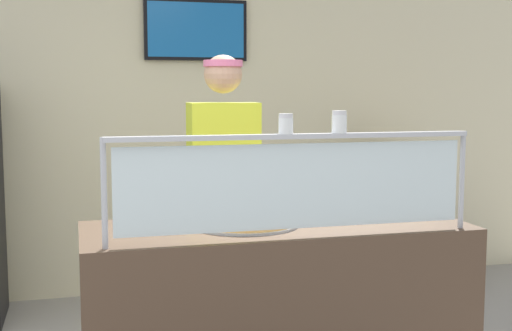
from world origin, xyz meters
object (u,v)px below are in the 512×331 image
at_px(pepper_flake_shaker, 340,123).
at_px(pizza_box_stack, 398,162).
at_px(parmesan_shaker, 286,125).
at_px(pizza_tray, 245,221).
at_px(pizza_server, 238,218).
at_px(worker_figure, 225,192).

bearing_deg(pepper_flake_shaker, pizza_box_stack, 57.43).
bearing_deg(parmesan_shaker, pizza_tray, 107.27).
distance_m(pizza_server, parmesan_shaker, 0.54).
bearing_deg(parmesan_shaker, pizza_server, 114.76).
height_order(pizza_server, worker_figure, worker_figure).
bearing_deg(worker_figure, parmesan_shaker, -87.29).
distance_m(pizza_tray, worker_figure, 0.66).
bearing_deg(worker_figure, pepper_flake_shaker, -73.87).
distance_m(pepper_flake_shaker, pizza_box_stack, 2.52).
bearing_deg(pizza_server, pepper_flake_shaker, -49.91).
relative_size(worker_figure, pizza_box_stack, 3.41).
xyz_separation_m(pizza_server, pepper_flake_shaker, (0.37, -0.29, 0.44)).
bearing_deg(pizza_box_stack, pizza_tray, -133.09).
height_order(pizza_tray, worker_figure, worker_figure).
distance_m(pizza_tray, pizza_server, 0.05).
bearing_deg(pizza_tray, pepper_flake_shaker, -43.11).
distance_m(parmesan_shaker, pepper_flake_shaker, 0.24).
relative_size(pizza_tray, pepper_flake_shaker, 5.30).
relative_size(parmesan_shaker, worker_figure, 0.05).
relative_size(parmesan_shaker, pizza_box_stack, 0.16).
distance_m(pizza_tray, pizza_box_stack, 2.45).
bearing_deg(pizza_tray, worker_figure, 85.64).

